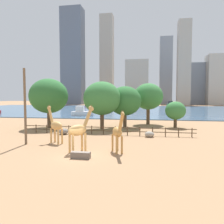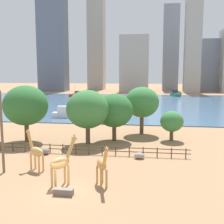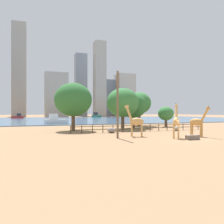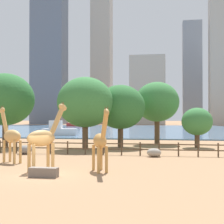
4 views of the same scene
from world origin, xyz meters
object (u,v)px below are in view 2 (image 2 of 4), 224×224
Objects in this scene: utility_pole at (2,132)px; tree_center_broad at (88,109)px; giraffe_tall at (61,162)px; feeding_trough at (63,192)px; giraffe_companion at (36,151)px; tree_right_tall at (114,111)px; boat_ferry at (76,95)px; giraffe_young at (102,165)px; boulder_by_pole at (44,151)px; boat_barge at (175,94)px; boulder_near_fence at (139,155)px; tree_left_small at (172,122)px; tree_right_small at (142,102)px; tree_left_large at (26,106)px; boat_sailboat at (65,114)px.

tree_center_broad is at bearing 64.90° from utility_pole.
tree_center_broad is at bearing 41.01° from giraffe_tall.
giraffe_tall is 3.08m from feeding_trough.
feeding_trough is (5.06, -5.92, -1.88)m from giraffe_companion.
tree_right_tall reaches higher than boat_ferry.
boulder_by_pole is at bearing -161.17° from giraffe_young.
giraffe_companion is at bearing 20.34° from utility_pole.
tree_center_broad reaches higher than giraffe_tall.
giraffe_companion reaches higher than boulder_by_pole.
utility_pole is at bearing -103.38° from boulder_by_pole.
utility_pole is 111.71m from boat_barge.
boulder_near_fence is (14.55, 7.18, -4.10)m from utility_pole.
giraffe_tall is 3.66× the size of boulder_near_fence.
giraffe_tall is 1.00× the size of tree_left_small.
feeding_trough is at bearing -116.08° from tree_left_small.
tree_right_small is at bearing -88.18° from giraffe_companion.
boulder_near_fence is (11.31, 5.98, -1.78)m from giraffe_companion.
tree_right_tall is 1.58× the size of tree_left_small.
giraffe_companion is at bearing 130.50° from feeding_trough.
tree_left_large reaches higher than giraffe_young.
tree_left_small is at bearing 6.81° from giraffe_tall.
tree_left_large is at bearing 160.28° from boulder_near_fence.
boat_barge is at bearing 81.52° from tree_right_small.
tree_right_small is at bearing 146.42° from giraffe_young.
boulder_near_fence is 13.44m from feeding_trough.
boat_barge is (12.87, 86.32, -4.43)m from tree_right_small.
tree_left_large is at bearing -163.25° from giraffe_young.
utility_pole reaches higher than giraffe_young.
boulder_near_fence is 0.17× the size of boat_barge.
tree_right_small is (-0.26, 14.81, 5.33)m from boulder_near_fence.
tree_center_broad is 4.72m from tree_right_tall.
boat_ferry reaches higher than boulder_by_pole.
boat_sailboat is at bearing 98.22° from boat_ferry.
giraffe_companion is (-4.21, 3.74, -0.11)m from giraffe_tall.
giraffe_tall reaches higher than tree_left_small.
boat_ferry is (-26.09, 100.55, -1.20)m from giraffe_tall.
tree_right_tall reaches higher than boulder_by_pole.
tree_left_large is at bearing -31.45° from giraffe_companion.
utility_pole is 99.83m from boat_ferry.
giraffe_young reaches higher than boat_sailboat.
tree_right_tall reaches higher than giraffe_young.
tree_right_tall is at bearing -60.54° from boat_sailboat.
boat_ferry reaches higher than feeding_trough.
utility_pole reaches higher than tree_center_broad.
utility_pole is 1.48× the size of boat_ferry.
boat_sailboat is 0.84× the size of boat_barge.
tree_right_small reaches higher than boulder_by_pole.
boat_barge is at bearing 80.53° from feeding_trough.
utility_pole reaches higher than tree_left_small.
boulder_by_pole is at bearing -49.93° from tree_left_large.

